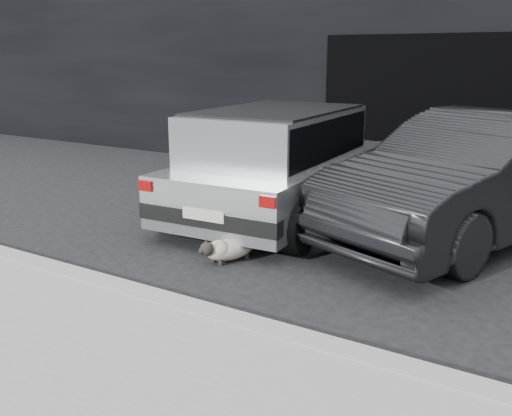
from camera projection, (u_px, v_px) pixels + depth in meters
The scene contains 9 objects.
ground at pixel (265, 229), 7.58m from camera, with size 80.00×80.00×0.00m, color black.
building_facade at pixel (463, 41), 11.35m from camera, with size 34.00×4.00×5.00m, color black.
garage_opening at pixel (430, 110), 10.01m from camera, with size 4.00×0.10×2.60m, color black.
curb at pixel (210, 316), 4.92m from camera, with size 18.00×0.25×0.12m, color #989893.
sidewalk at pixel (108, 382), 3.94m from camera, with size 18.00×2.20×0.11m, color #989893.
silver_hatchback at pixel (280, 158), 8.04m from camera, with size 2.26×4.27×1.53m.
second_car at pixel (477, 176), 7.09m from camera, with size 1.66×4.76×1.57m, color black.
cat_siamese at pixel (226, 249), 6.37m from camera, with size 0.50×0.85×0.31m.
cat_white at pixel (207, 216), 7.53m from camera, with size 0.74×0.54×0.39m.
Camera 1 is at (3.71, -6.23, 2.25)m, focal length 40.00 mm.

